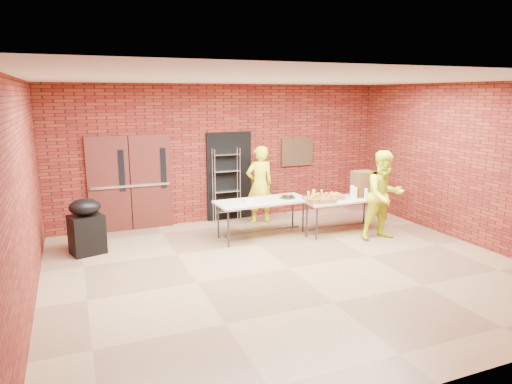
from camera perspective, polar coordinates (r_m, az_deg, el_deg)
room at (r=7.61m, az=4.36°, el=1.78°), size 8.08×7.08×3.28m
double_doors at (r=10.37m, az=-15.42°, el=1.07°), size 1.78×0.12×2.10m
dark_doorway at (r=10.89m, az=-3.37°, el=1.98°), size 1.10×0.06×2.10m
bronze_plaque at (r=11.51m, az=5.15°, el=5.02°), size 0.85×0.04×0.70m
wire_rack at (r=10.76m, az=-3.71°, el=0.88°), size 0.64×0.22×1.74m
table_left at (r=9.48m, az=0.84°, el=-1.45°), size 1.99×0.90×0.80m
table_right at (r=10.10m, az=10.74°, el=-1.18°), size 1.80×0.75×0.74m
basket_bananas at (r=9.61m, az=7.55°, el=-0.95°), size 0.49×0.38×0.15m
basket_oranges at (r=9.99m, az=9.49°, el=-0.55°), size 0.44×0.34×0.14m
basket_apples at (r=9.65m, az=8.54°, el=-0.99°), size 0.42×0.33×0.13m
muffin_tray at (r=9.69m, az=3.98°, el=-0.52°), size 0.35×0.35×0.09m
napkin_box at (r=9.31m, az=-0.87°, el=-1.09°), size 0.18×0.12×0.06m
coffee_dispenser at (r=10.42m, az=13.22°, el=1.04°), size 0.42×0.38×0.56m
cup_stack_front at (r=10.13m, az=12.30°, el=-0.12°), size 0.08×0.08×0.25m
cup_stack_mid at (r=10.17m, az=13.60°, el=-0.21°), size 0.07×0.07×0.22m
cup_stack_back at (r=10.25m, az=11.94°, el=0.06°), size 0.09×0.09×0.26m
covered_grill at (r=9.16m, az=-20.44°, el=-4.03°), size 0.70×0.63×1.07m
volunteer_woman at (r=10.57m, az=0.47°, el=0.92°), size 0.67×0.44×1.82m
volunteer_man at (r=9.73m, az=15.72°, el=-0.42°), size 0.93×0.74×1.85m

